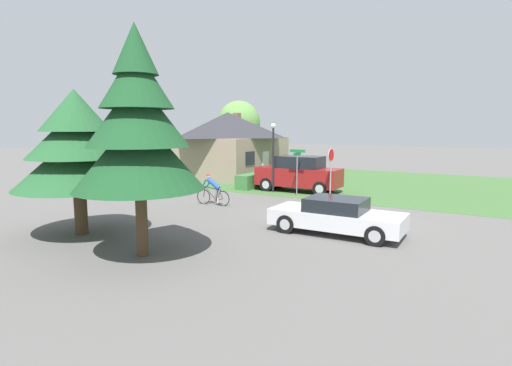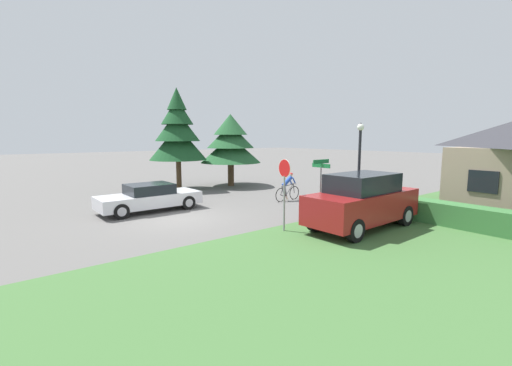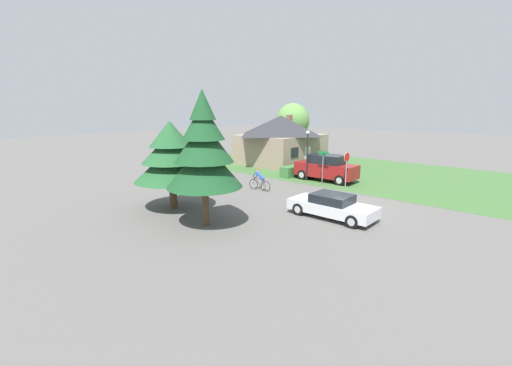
{
  "view_description": "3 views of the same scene",
  "coord_description": "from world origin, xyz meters",
  "px_view_note": "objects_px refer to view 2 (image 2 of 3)",
  "views": [
    {
      "loc": [
        -15.46,
        -4.93,
        3.7
      ],
      "look_at": [
        -1.41,
        3.38,
        1.45
      ],
      "focal_mm": 28.0,
      "sensor_mm": 36.0,
      "label": 1
    },
    {
      "loc": [
        13.15,
        -6.23,
        3.43
      ],
      "look_at": [
        -0.18,
        4.34,
        1.14
      ],
      "focal_mm": 24.0,
      "sensor_mm": 36.0,
      "label": 2
    },
    {
      "loc": [
        -17.8,
        -9.01,
        5.72
      ],
      "look_at": [
        -2.4,
        4.85,
        1.13
      ],
      "focal_mm": 24.0,
      "sensor_mm": 36.0,
      "label": 3
    }
  ],
  "objects_px": {
    "stop_sign": "(284,181)",
    "conifer_tall_far": "(231,142)",
    "street_lamp": "(359,159)",
    "conifer_tall_near": "(178,132)",
    "cyclist": "(287,187)",
    "parked_suv_right": "(362,201)",
    "street_name_sign": "(321,179)",
    "sedan_left_lane": "(149,198)"
  },
  "relations": [
    {
      "from": "stop_sign",
      "to": "conifer_tall_far",
      "type": "bearing_deg",
      "value": -20.54
    },
    {
      "from": "street_lamp",
      "to": "conifer_tall_near",
      "type": "height_order",
      "value": "conifer_tall_near"
    },
    {
      "from": "stop_sign",
      "to": "cyclist",
      "type": "bearing_deg",
      "value": -40.31
    },
    {
      "from": "cyclist",
      "to": "street_lamp",
      "type": "distance_m",
      "value": 5.29
    },
    {
      "from": "conifer_tall_near",
      "to": "stop_sign",
      "type": "bearing_deg",
      "value": -7.17
    },
    {
      "from": "stop_sign",
      "to": "street_lamp",
      "type": "relative_size",
      "value": 0.66
    },
    {
      "from": "parked_suv_right",
      "to": "conifer_tall_near",
      "type": "height_order",
      "value": "conifer_tall_near"
    },
    {
      "from": "stop_sign",
      "to": "street_name_sign",
      "type": "distance_m",
      "value": 1.93
    },
    {
      "from": "parked_suv_right",
      "to": "street_lamp",
      "type": "bearing_deg",
      "value": 39.97
    },
    {
      "from": "cyclist",
      "to": "parked_suv_right",
      "type": "xyz_separation_m",
      "value": [
        5.93,
        -1.8,
        0.32
      ]
    },
    {
      "from": "sedan_left_lane",
      "to": "cyclist",
      "type": "distance_m",
      "value": 7.19
    },
    {
      "from": "sedan_left_lane",
      "to": "street_lamp",
      "type": "distance_m",
      "value": 9.56
    },
    {
      "from": "cyclist",
      "to": "conifer_tall_near",
      "type": "xyz_separation_m",
      "value": [
        -7.28,
        -2.87,
        3.01
      ]
    },
    {
      "from": "sedan_left_lane",
      "to": "conifer_tall_far",
      "type": "xyz_separation_m",
      "value": [
        -4.59,
        7.7,
        2.45
      ]
    },
    {
      "from": "stop_sign",
      "to": "street_name_sign",
      "type": "height_order",
      "value": "stop_sign"
    },
    {
      "from": "sedan_left_lane",
      "to": "street_name_sign",
      "type": "relative_size",
      "value": 1.8
    },
    {
      "from": "parked_suv_right",
      "to": "stop_sign",
      "type": "xyz_separation_m",
      "value": [
        -1.57,
        -2.53,
        0.81
      ]
    },
    {
      "from": "street_name_sign",
      "to": "conifer_tall_near",
      "type": "height_order",
      "value": "conifer_tall_near"
    },
    {
      "from": "street_name_sign",
      "to": "cyclist",
      "type": "bearing_deg",
      "value": 151.36
    },
    {
      "from": "sedan_left_lane",
      "to": "conifer_tall_near",
      "type": "distance_m",
      "value": 7.3
    },
    {
      "from": "street_name_sign",
      "to": "conifer_tall_far",
      "type": "relative_size",
      "value": 0.51
    },
    {
      "from": "parked_suv_right",
      "to": "stop_sign",
      "type": "distance_m",
      "value": 3.09
    },
    {
      "from": "street_name_sign",
      "to": "sedan_left_lane",
      "type": "bearing_deg",
      "value": -145.06
    },
    {
      "from": "street_lamp",
      "to": "street_name_sign",
      "type": "bearing_deg",
      "value": -106.74
    },
    {
      "from": "conifer_tall_far",
      "to": "cyclist",
      "type": "bearing_deg",
      "value": -6.95
    },
    {
      "from": "stop_sign",
      "to": "street_name_sign",
      "type": "relative_size",
      "value": 1.04
    },
    {
      "from": "conifer_tall_far",
      "to": "conifer_tall_near",
      "type": "bearing_deg",
      "value": -100.0
    },
    {
      "from": "sedan_left_lane",
      "to": "conifer_tall_far",
      "type": "relative_size",
      "value": 0.92
    },
    {
      "from": "parked_suv_right",
      "to": "conifer_tall_near",
      "type": "distance_m",
      "value": 13.52
    },
    {
      "from": "parked_suv_right",
      "to": "cyclist",
      "type": "bearing_deg",
      "value": 72.01
    },
    {
      "from": "street_lamp",
      "to": "street_name_sign",
      "type": "distance_m",
      "value": 1.99
    },
    {
      "from": "street_lamp",
      "to": "street_name_sign",
      "type": "height_order",
      "value": "street_lamp"
    },
    {
      "from": "stop_sign",
      "to": "conifer_tall_far",
      "type": "relative_size",
      "value": 0.53
    },
    {
      "from": "street_name_sign",
      "to": "conifer_tall_far",
      "type": "bearing_deg",
      "value": 163.79
    },
    {
      "from": "cyclist",
      "to": "conifer_tall_far",
      "type": "bearing_deg",
      "value": 79.46
    },
    {
      "from": "sedan_left_lane",
      "to": "street_lamp",
      "type": "xyz_separation_m",
      "value": [
        6.97,
        6.25,
        1.92
      ]
    },
    {
      "from": "sedan_left_lane",
      "to": "conifer_tall_near",
      "type": "xyz_separation_m",
      "value": [
        -5.23,
        4.03,
        3.11
      ]
    },
    {
      "from": "cyclist",
      "to": "conifer_tall_far",
      "type": "distance_m",
      "value": 7.08
    },
    {
      "from": "sedan_left_lane",
      "to": "cyclist",
      "type": "bearing_deg",
      "value": -17.02
    },
    {
      "from": "parked_suv_right",
      "to": "conifer_tall_far",
      "type": "xyz_separation_m",
      "value": [
        -12.56,
        2.61,
        2.03
      ]
    },
    {
      "from": "sedan_left_lane",
      "to": "parked_suv_right",
      "type": "xyz_separation_m",
      "value": [
        7.97,
        5.1,
        0.42
      ]
    },
    {
      "from": "cyclist",
      "to": "street_lamp",
      "type": "xyz_separation_m",
      "value": [
        4.92,
        -0.64,
        1.82
      ]
    }
  ]
}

